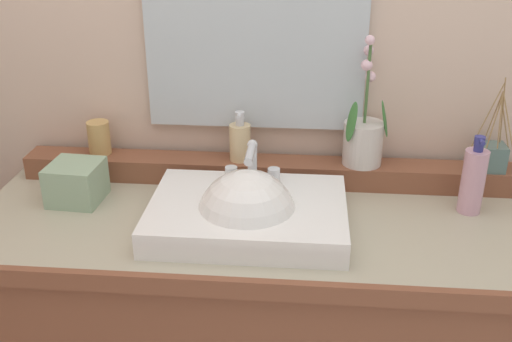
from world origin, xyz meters
TOP-DOWN VIEW (x-y plane):
  - wall_back at (0.00, 0.38)m, footprint 3.06×0.20m
  - back_ledge at (0.00, 0.21)m, footprint 1.37×0.10m
  - sink_basin at (-0.03, -0.05)m, footprint 0.47×0.35m
  - potted_plant at (0.26, 0.22)m, footprint 0.13×0.11m
  - soap_dispenser at (-0.08, 0.21)m, footprint 0.06×0.06m
  - tumbler_cup at (-0.48, 0.22)m, footprint 0.06×0.06m
  - reed_diffuser at (0.60, 0.21)m, footprint 0.10×0.08m
  - lotion_bottle at (0.53, 0.08)m, footprint 0.06×0.06m
  - tissue_box at (-0.49, 0.06)m, footprint 0.14×0.14m
  - mirror at (-0.04, 0.27)m, footprint 0.59×0.02m

SIDE VIEW (x-z plane):
  - sink_basin at x=-0.03m, z-range 0.77..1.04m
  - back_ledge at x=0.00m, z-range 0.87..0.94m
  - tissue_box at x=-0.49m, z-range 0.87..0.98m
  - lotion_bottle at x=0.53m, z-range 0.86..1.06m
  - reed_diffuser at x=0.60m, z-range 0.85..1.10m
  - tumbler_cup at x=-0.48m, z-range 0.94..1.03m
  - soap_dispenser at x=-0.08m, z-range 0.92..1.06m
  - potted_plant at x=0.26m, z-range 0.84..1.19m
  - wall_back at x=0.00m, z-range 0.00..2.47m
  - mirror at x=-0.04m, z-range 1.02..1.49m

